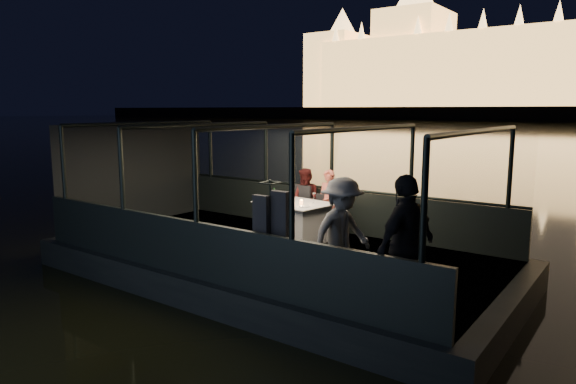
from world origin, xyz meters
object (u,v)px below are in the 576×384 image
Objects in this scene: dining_table_central at (294,221)px; coat_stand at (270,230)px; person_woman_coral at (328,200)px; passenger_dark at (406,250)px; chair_port_left at (296,212)px; person_man_maroon at (307,197)px; passenger_stripe at (342,232)px; chair_port_right at (320,215)px; wine_bottle at (274,194)px.

coat_stand is at bearing -61.40° from dining_table_central.
coat_stand is 3.53m from person_woman_coral.
coat_stand is 0.89× the size of passenger_dark.
person_woman_coral is (0.62, 0.28, 0.30)m from chair_port_left.
passenger_stripe is at bearing -54.33° from person_man_maroon.
chair_port_right is 0.38m from person_woman_coral.
person_man_maroon is at bearing 80.03° from wine_bottle.
person_man_maroon is 0.96m from wine_bottle.
coat_stand is at bearing -71.46° from person_woman_coral.
wine_bottle is at bearing -106.70° from passenger_dark.
passenger_stripe is 3.13m from wine_bottle.
dining_table_central is 0.84m from person_man_maroon.
person_man_maroon is at bearing -177.75° from person_woman_coral.
wine_bottle is at bearing -106.21° from person_man_maroon.
passenger_dark is (3.01, -3.06, 0.10)m from person_woman_coral.
passenger_stripe is 5.77× the size of wine_bottle.
chair_port_right is (0.55, 0.05, 0.00)m from chair_port_left.
passenger_dark is at bearing -34.54° from dining_table_central.
chair_port_left is at bearing -113.70° from person_man_maroon.
person_woman_coral is 3.30m from passenger_stripe.
person_woman_coral reaches higher than wine_bottle.
coat_stand is 5.66× the size of wine_bottle.
coat_stand is 1.96m from passenger_dark.
person_man_maroon is at bearing 78.94° from chair_port_left.
wine_bottle reaches higher than chair_port_right.
person_woman_coral reaches higher than dining_table_central.
passenger_stripe is 1.18m from passenger_dark.
person_woman_coral is 0.75× the size of passenger_dark.
passenger_dark is at bearing -31.05° from chair_port_left.
chair_port_right is 3.18m from passenger_stripe.
passenger_stripe is at bearing -34.35° from wine_bottle.
chair_port_right is at bearing 11.91° from chair_port_left.
dining_table_central is 5.06× the size of wine_bottle.
wine_bottle is at bearing -125.85° from person_woman_coral.
passenger_dark reaches higher than coat_stand.
dining_table_central is 0.80× the size of passenger_dark.
person_woman_coral is 0.54m from person_man_maroon.
coat_stand is 1.03m from passenger_stripe.
passenger_dark is (3.08, -2.84, 0.40)m from chair_port_right.
passenger_dark reaches higher than person_man_maroon.
coat_stand is 3.00m from wine_bottle.
chair_port_right is at bearing -30.23° from person_man_maroon.
dining_table_central is 0.60m from chair_port_right.
chair_port_right is at bearing 110.04° from coat_stand.
chair_port_right is 0.52× the size of coat_stand.
dining_table_central is 0.89× the size of coat_stand.
wine_bottle reaches higher than chair_port_left.
passenger_stripe reaches higher than wine_bottle.
passenger_dark is at bearing 8.68° from coat_stand.
chair_port_right is at bearing -105.69° from person_woman_coral.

